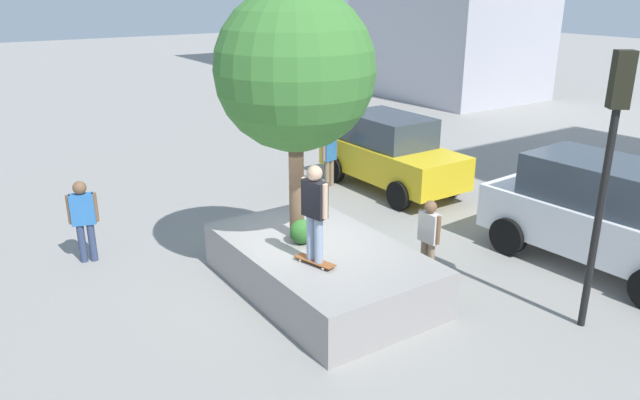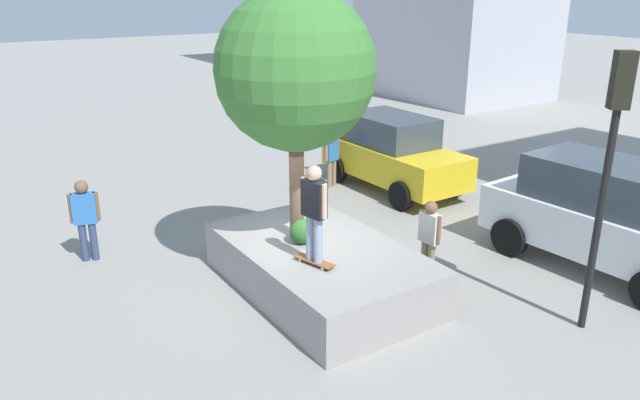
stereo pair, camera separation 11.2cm
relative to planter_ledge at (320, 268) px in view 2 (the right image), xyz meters
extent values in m
plane|color=gray|center=(-0.38, -0.10, -0.45)|extent=(120.00, 120.00, 0.00)
cube|color=gray|center=(0.00, 0.00, 0.00)|extent=(4.44, 2.67, 0.89)
cylinder|color=brown|center=(-0.61, -0.12, 1.63)|extent=(0.28, 0.28, 2.36)
sphere|color=#3D7A33|center=(-0.61, -0.12, 3.60)|extent=(2.86, 2.86, 2.86)
sphere|color=#2D6628|center=(-0.30, -0.20, 0.68)|extent=(0.46, 0.46, 0.46)
cube|color=brown|center=(0.60, -0.51, 0.51)|extent=(0.83, 0.42, 0.02)
sphere|color=beige|center=(0.38, -0.66, 0.47)|extent=(0.06, 0.06, 0.06)
sphere|color=beige|center=(0.33, -0.50, 0.47)|extent=(0.06, 0.06, 0.06)
sphere|color=beige|center=(0.87, -0.52, 0.47)|extent=(0.06, 0.06, 0.06)
sphere|color=beige|center=(0.82, -0.36, 0.47)|extent=(0.06, 0.06, 0.06)
cylinder|color=#8C9EB7|center=(0.69, -0.49, 0.92)|extent=(0.15, 0.15, 0.81)
cylinder|color=#8C9EB7|center=(0.50, -0.53, 0.92)|extent=(0.15, 0.15, 0.81)
cube|color=black|center=(0.60, -0.51, 1.64)|extent=(0.49, 0.28, 0.63)
cylinder|color=#D8AD8C|center=(0.83, -0.46, 1.66)|extent=(0.10, 0.10, 0.60)
cylinder|color=#D8AD8C|center=(0.36, -0.55, 1.66)|extent=(0.10, 0.10, 0.60)
sphere|color=#D8AD8C|center=(0.60, -0.51, 2.09)|extent=(0.26, 0.26, 0.26)
cube|color=gold|center=(-3.90, 4.99, 0.37)|extent=(4.44, 1.89, 0.89)
cube|color=#38424C|center=(-4.12, 4.99, 1.21)|extent=(2.49, 1.66, 0.80)
cylinder|color=black|center=(-2.48, 5.93, -0.07)|extent=(0.75, 0.23, 0.75)
cylinder|color=black|center=(-2.47, 4.07, -0.07)|extent=(0.75, 0.23, 0.75)
cylinder|color=black|center=(-5.32, 5.91, -0.07)|extent=(0.75, 0.23, 0.75)
cylinder|color=black|center=(-5.31, 4.05, -0.07)|extent=(0.75, 0.23, 0.75)
cube|color=white|center=(2.32, 5.32, 0.43)|extent=(4.85, 2.29, 0.95)
cube|color=#38424C|center=(2.09, 5.30, 1.33)|extent=(2.76, 1.92, 0.85)
cylinder|color=black|center=(0.75, 6.21, -0.04)|extent=(0.82, 0.29, 0.80)
cylinder|color=black|center=(0.88, 4.23, -0.04)|extent=(0.82, 0.29, 0.80)
cylinder|color=black|center=(3.53, 2.98, 1.41)|extent=(0.12, 0.12, 3.70)
cube|color=black|center=(3.53, 2.98, 3.68)|extent=(0.36, 0.37, 0.85)
sphere|color=red|center=(3.41, 3.07, 3.93)|extent=(0.14, 0.14, 0.14)
sphere|color=gold|center=(3.41, 3.07, 3.65)|extent=(0.14, 0.14, 0.14)
sphere|color=green|center=(3.41, 3.07, 3.37)|extent=(0.14, 0.14, 0.14)
cylinder|color=#847056|center=(0.66, 2.02, -0.07)|extent=(0.14, 0.14, 0.76)
cylinder|color=#847056|center=(0.84, 2.03, -0.07)|extent=(0.14, 0.14, 0.76)
cube|color=silver|center=(0.75, 2.02, 0.61)|extent=(0.44, 0.21, 0.59)
cylinder|color=brown|center=(0.52, 2.01, 0.62)|extent=(0.09, 0.09, 0.56)
cylinder|color=brown|center=(0.97, 2.04, 0.62)|extent=(0.09, 0.09, 0.56)
sphere|color=brown|center=(0.75, 2.02, 1.03)|extent=(0.25, 0.25, 0.25)
cylinder|color=navy|center=(-3.74, -3.41, -0.03)|extent=(0.15, 0.15, 0.83)
cylinder|color=navy|center=(-3.68, -3.22, -0.03)|extent=(0.15, 0.15, 0.83)
cube|color=#2D6BB2|center=(-3.71, -3.32, 0.70)|extent=(0.33, 0.51, 0.65)
cylinder|color=brown|center=(-3.78, -3.55, 0.72)|extent=(0.10, 0.10, 0.61)
cylinder|color=brown|center=(-3.64, -3.08, 0.72)|extent=(0.10, 0.10, 0.61)
sphere|color=brown|center=(-3.71, -3.32, 1.16)|extent=(0.27, 0.27, 0.27)
cylinder|color=#847056|center=(-4.99, 3.57, -0.06)|extent=(0.14, 0.14, 0.77)
cylinder|color=#847056|center=(-5.03, 3.75, -0.06)|extent=(0.14, 0.14, 0.77)
cube|color=#2D6BB2|center=(-5.01, 3.66, 0.62)|extent=(0.28, 0.47, 0.60)
cylinder|color=#9E7251|center=(-4.96, 3.44, 0.64)|extent=(0.09, 0.09, 0.57)
cylinder|color=#9E7251|center=(-5.07, 3.88, 0.64)|extent=(0.09, 0.09, 0.57)
sphere|color=#9E7251|center=(-5.01, 3.66, 1.05)|extent=(0.25, 0.25, 0.25)
camera|label=1|loc=(8.52, -5.69, 5.00)|focal=34.00mm
camera|label=2|loc=(8.59, -5.60, 5.00)|focal=34.00mm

